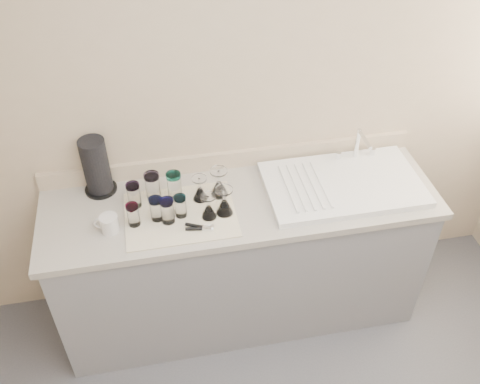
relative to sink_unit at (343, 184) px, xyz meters
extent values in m
cube|color=tan|center=(-0.55, 0.30, 0.33)|extent=(3.50, 0.04, 2.50)
cube|color=slate|center=(-0.55, 0.00, -0.49)|extent=(2.00, 0.60, 0.86)
cube|color=gray|center=(-0.55, 0.00, -0.04)|extent=(2.06, 0.62, 0.04)
cube|color=white|center=(0.00, 0.00, 0.00)|extent=(0.82, 0.50, 0.03)
cylinder|color=silver|center=(0.14, 0.20, 0.11)|extent=(0.02, 0.02, 0.18)
cylinder|color=silver|center=(0.14, 0.12, 0.19)|extent=(0.02, 0.16, 0.02)
cylinder|color=silver|center=(0.04, 0.20, 0.04)|extent=(0.03, 0.03, 0.04)
cylinder|color=silver|center=(0.24, 0.20, 0.04)|extent=(0.03, 0.03, 0.04)
cube|color=white|center=(-0.87, -0.06, -0.02)|extent=(0.55, 0.42, 0.01)
cylinder|color=white|center=(-1.09, 0.05, 0.05)|extent=(0.07, 0.07, 0.12)
cylinder|color=#76439B|center=(-1.09, 0.05, 0.12)|extent=(0.07, 0.07, 0.02)
cylinder|color=white|center=(-0.99, 0.09, 0.06)|extent=(0.07, 0.07, 0.14)
cylinder|color=#A988C9|center=(-0.99, 0.09, 0.13)|extent=(0.08, 0.08, 0.02)
cylinder|color=white|center=(-0.88, 0.08, 0.06)|extent=(0.07, 0.07, 0.13)
cylinder|color=#198972|center=(-0.88, 0.08, 0.13)|extent=(0.08, 0.08, 0.02)
cylinder|color=white|center=(-1.10, -0.08, 0.04)|extent=(0.06, 0.06, 0.11)
cylinder|color=#D31C6B|center=(-1.10, -0.08, 0.10)|extent=(0.06, 0.06, 0.02)
cylinder|color=white|center=(-0.99, -0.07, 0.05)|extent=(0.06, 0.06, 0.11)
cylinder|color=blue|center=(-0.99, -0.07, 0.11)|extent=(0.07, 0.07, 0.02)
cylinder|color=white|center=(-0.87, -0.06, 0.04)|extent=(0.06, 0.06, 0.11)
cylinder|color=#289DC7|center=(-0.87, -0.06, 0.10)|extent=(0.06, 0.06, 0.02)
cylinder|color=white|center=(-0.94, -0.10, 0.05)|extent=(0.06, 0.06, 0.12)
cylinder|color=#292ADC|center=(-0.94, -0.10, 0.12)|extent=(0.07, 0.07, 0.02)
cone|color=white|center=(-0.76, 0.04, 0.02)|extent=(0.08, 0.08, 0.07)
cylinder|color=white|center=(-0.76, 0.04, 0.09)|extent=(0.01, 0.01, 0.06)
cylinder|color=white|center=(-0.76, 0.04, 0.12)|extent=(0.08, 0.08, 0.01)
cone|color=white|center=(-0.66, 0.05, 0.03)|extent=(0.09, 0.09, 0.08)
cylinder|color=white|center=(-0.66, 0.05, 0.11)|extent=(0.01, 0.01, 0.07)
cylinder|color=white|center=(-0.66, 0.05, 0.14)|extent=(0.09, 0.09, 0.01)
cone|color=white|center=(-0.73, -0.10, 0.02)|extent=(0.08, 0.08, 0.07)
cylinder|color=white|center=(-0.73, -0.10, 0.09)|extent=(0.01, 0.01, 0.06)
cylinder|color=white|center=(-0.73, -0.10, 0.12)|extent=(0.08, 0.08, 0.01)
cone|color=white|center=(-0.65, -0.09, 0.03)|extent=(0.09, 0.09, 0.08)
cylinder|color=white|center=(-0.65, -0.09, 0.10)|extent=(0.01, 0.01, 0.06)
cylinder|color=white|center=(-0.65, -0.09, 0.14)|extent=(0.09, 0.09, 0.01)
cube|color=silver|center=(-0.75, -0.19, 0.00)|extent=(0.06, 0.04, 0.02)
cylinder|color=black|center=(-0.81, -0.18, 0.00)|extent=(0.11, 0.03, 0.02)
cylinder|color=black|center=(-0.81, -0.16, 0.00)|extent=(0.10, 0.06, 0.02)
cylinder|color=silver|center=(-1.22, -0.10, 0.03)|extent=(0.11, 0.11, 0.09)
torus|color=silver|center=(-1.26, -0.09, 0.03)|extent=(0.07, 0.03, 0.07)
cylinder|color=black|center=(-1.26, 0.22, -0.01)|extent=(0.17, 0.17, 0.01)
cylinder|color=black|center=(-1.26, 0.22, 0.15)|extent=(0.13, 0.13, 0.30)
camera|label=1|loc=(-0.95, -2.02, 1.82)|focal=40.00mm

